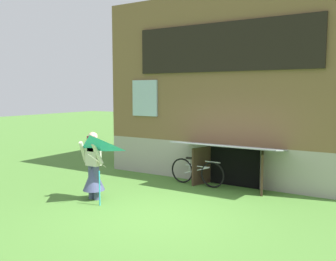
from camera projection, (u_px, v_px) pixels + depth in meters
The scene contains 5 objects.
ground_plane at pixel (164, 214), 7.76m from camera, with size 60.00×60.00×0.00m, color #4C7F33.
log_house at pixel (253, 89), 12.20m from camera, with size 7.66×6.25×5.27m.
person at pixel (93, 171), 8.76m from camera, with size 0.61×0.52×1.62m.
kite at pixel (90, 152), 8.03m from camera, with size 0.95×1.00×1.50m.
bicycle_silver at pixel (197, 172), 10.11m from camera, with size 1.65×0.12×0.75m.
Camera 1 is at (4.01, -6.37, 2.57)m, focal length 39.50 mm.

